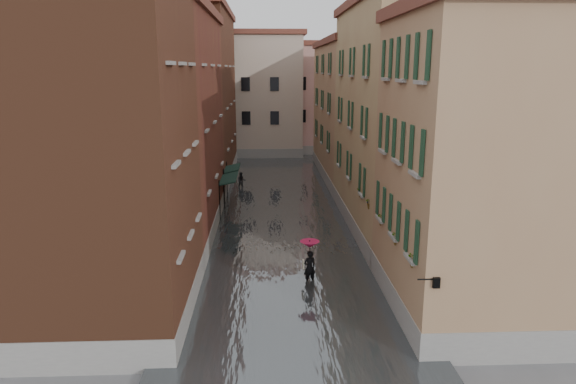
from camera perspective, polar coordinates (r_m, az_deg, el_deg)
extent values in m
plane|color=#5E5E61|center=(23.08, 0.24, -11.04)|extent=(120.00, 120.00, 0.00)
cube|color=#4D5255|center=(35.27, -0.79, -2.05)|extent=(10.00, 60.00, 0.20)
cube|color=brown|center=(20.11, -19.84, 3.86)|extent=(6.00, 8.00, 13.00)
cube|color=brown|center=(30.72, -13.85, 6.91)|extent=(6.00, 14.00, 12.50)
cube|color=brown|center=(45.42, -10.27, 10.09)|extent=(6.00, 16.00, 14.00)
cube|color=#9C7150|center=(20.94, 20.06, 2.11)|extent=(6.00, 8.00, 11.50)
cube|color=tan|center=(31.16, 12.50, 7.54)|extent=(6.00, 14.00, 13.00)
cube|color=#9C7150|center=(45.82, 7.62, 8.65)|extent=(6.00, 16.00, 11.50)
cube|color=#B9A793|center=(59.06, -4.55, 10.54)|extent=(12.00, 9.00, 13.00)
cube|color=#CD9590|center=(61.46, 4.07, 10.20)|extent=(10.00, 9.00, 12.00)
cube|color=black|center=(34.04, -6.58, 1.53)|extent=(1.09, 3.34, 0.31)
cylinder|color=black|center=(32.72, -7.60, -1.07)|extent=(0.06, 0.06, 2.80)
cylinder|color=black|center=(35.95, -7.15, 0.28)|extent=(0.06, 0.06, 2.80)
cube|color=black|center=(37.43, -6.23, 2.64)|extent=(1.09, 2.72, 0.31)
cylinder|color=black|center=(36.38, -7.10, 0.44)|extent=(0.06, 0.06, 2.80)
cylinder|color=black|center=(39.03, -6.80, 1.35)|extent=(0.06, 0.06, 2.80)
cylinder|color=black|center=(17.08, 15.17, -9.35)|extent=(0.60, 0.05, 0.05)
cube|color=black|center=(17.21, 16.11, -9.59)|extent=(0.22, 0.22, 0.35)
cube|color=beige|center=(17.21, 16.11, -9.59)|extent=(0.14, 0.14, 0.24)
cube|color=brown|center=(18.41, 13.99, -7.41)|extent=(0.22, 0.85, 0.18)
imported|color=#265926|center=(18.26, 14.07, -6.18)|extent=(0.59, 0.51, 0.66)
cube|color=brown|center=(20.50, 12.18, -5.12)|extent=(0.22, 0.85, 0.18)
imported|color=#265926|center=(20.37, 12.24, -4.00)|extent=(0.59, 0.51, 0.66)
cube|color=brown|center=(22.90, 10.56, -3.05)|extent=(0.22, 0.85, 0.18)
imported|color=#265926|center=(22.79, 10.61, -2.04)|extent=(0.59, 0.51, 0.66)
cube|color=brown|center=(25.38, 9.24, -1.35)|extent=(0.22, 0.85, 0.18)
imported|color=#265926|center=(25.28, 9.27, -0.43)|extent=(0.59, 0.51, 0.66)
cube|color=brown|center=(27.65, 8.25, -0.07)|extent=(0.22, 0.85, 0.18)
imported|color=#265926|center=(27.56, 8.28, 0.78)|extent=(0.59, 0.51, 0.66)
imported|color=black|center=(23.58, 2.40, -8.38)|extent=(0.68, 0.56, 1.60)
cube|color=beige|center=(23.55, 1.71, -8.01)|extent=(0.08, 0.30, 0.38)
cylinder|color=black|center=(23.38, 2.42, -7.13)|extent=(0.02, 0.02, 1.00)
cone|color=#B80C3C|center=(23.18, 2.43, -5.82)|extent=(0.91, 0.91, 0.28)
imported|color=black|center=(41.67, -5.18, 1.21)|extent=(0.80, 0.68, 1.43)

